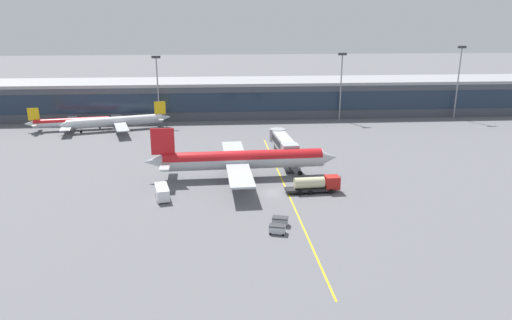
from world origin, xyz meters
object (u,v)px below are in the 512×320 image
(main_airliner, at_px, (242,160))
(lavatory_truck, at_px, (162,192))
(baggage_cart_1, at_px, (280,221))
(fuel_tanker, at_px, (316,184))
(baggage_cart_0, at_px, (277,229))
(commuter_jet_far, at_px, (116,121))
(commuter_jet_near, at_px, (71,122))

(main_airliner, height_order, lavatory_truck, main_airliner)
(baggage_cart_1, bearing_deg, fuel_tanker, 58.84)
(lavatory_truck, height_order, baggage_cart_0, lavatory_truck)
(baggage_cart_0, distance_m, commuter_jet_far, 85.97)
(main_airliner, distance_m, lavatory_truck, 19.81)
(main_airliner, xyz_separation_m, baggage_cart_0, (4.40, -28.34, -3.24))
(main_airliner, bearing_deg, lavatory_truck, -144.36)
(main_airliner, bearing_deg, commuter_jet_near, 136.04)
(main_airliner, relative_size, baggage_cart_1, 14.21)
(lavatory_truck, bearing_deg, baggage_cart_1, -33.08)
(main_airliner, relative_size, commuter_jet_far, 1.28)
(main_airliner, bearing_deg, baggage_cart_1, -78.30)
(fuel_tanker, bearing_deg, lavatory_truck, -177.74)
(baggage_cart_0, relative_size, baggage_cart_1, 1.00)
(main_airliner, distance_m, commuter_jet_near, 69.82)
(baggage_cart_0, bearing_deg, fuel_tanker, 61.32)
(fuel_tanker, distance_m, commuter_jet_near, 87.25)
(main_airliner, relative_size, lavatory_truck, 6.82)
(lavatory_truck, bearing_deg, commuter_jet_far, 109.22)
(main_airliner, bearing_deg, commuter_jet_far, 127.62)
(baggage_cart_0, relative_size, commuter_jet_near, 0.11)
(lavatory_truck, distance_m, baggage_cart_0, 26.46)
(lavatory_truck, height_order, commuter_jet_far, commuter_jet_far)
(baggage_cart_0, relative_size, commuter_jet_far, 0.09)
(commuter_jet_far, bearing_deg, fuel_tanker, -48.59)
(fuel_tanker, bearing_deg, commuter_jet_far, 131.41)
(lavatory_truck, height_order, commuter_jet_near, commuter_jet_near)
(baggage_cart_1, bearing_deg, lavatory_truck, 146.92)
(commuter_jet_far, height_order, commuter_jet_near, commuter_jet_far)
(fuel_tanker, relative_size, commuter_jet_near, 0.41)
(lavatory_truck, bearing_deg, main_airliner, 35.64)
(baggage_cart_1, distance_m, commuter_jet_far, 83.67)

